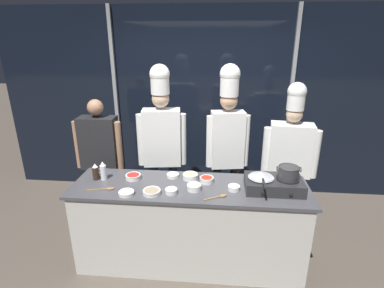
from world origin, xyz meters
TOP-DOWN VIEW (x-y plane):
  - ground_plane at (0.00, 0.00)m, footprint 24.00×24.00m
  - window_wall_back at (0.00, 1.70)m, footprint 5.92×0.09m
  - demo_counter at (0.00, 0.00)m, footprint 2.33×0.66m
  - portable_stove at (0.81, 0.00)m, footprint 0.54×0.36m
  - frying_pan at (0.68, -0.00)m, footprint 0.25×0.42m
  - stock_pot at (0.93, 0.00)m, footprint 0.22×0.19m
  - squeeze_bottle_soy at (-0.97, 0.06)m, footprint 0.07×0.07m
  - squeeze_bottle_clear at (-0.89, 0.07)m, footprint 0.06×0.06m
  - prep_bowl_chili_flakes at (0.16, 0.10)m, footprint 0.14×0.14m
  - prep_bowl_onion at (-0.16, -0.16)m, footprint 0.12×0.12m
  - prep_bowl_mushrooms at (-0.34, -0.19)m, footprint 0.17×0.17m
  - prep_bowl_chicken at (-0.20, 0.18)m, footprint 0.13×0.13m
  - prep_bowl_bell_pepper at (-0.60, 0.11)m, footprint 0.16×0.16m
  - prep_bowl_soy_glaze at (-1.00, 0.19)m, footprint 0.10×0.10m
  - prep_bowl_rice at (-0.57, -0.22)m, footprint 0.15×0.15m
  - prep_bowl_ginger at (-0.01, 0.16)m, footprint 0.16×0.16m
  - prep_bowl_bean_sprouts at (0.43, -0.04)m, footprint 0.12×0.12m
  - prep_bowl_garlic at (0.05, -0.07)m, footprint 0.14×0.14m
  - serving_spoon_slotted at (0.30, -0.19)m, footprint 0.22×0.14m
  - serving_spoon_solid at (-0.79, -0.14)m, footprint 0.26×0.10m
  - person_guest at (-1.15, 0.63)m, footprint 0.57×0.24m
  - chef_head at (-0.40, 0.68)m, footprint 0.57×0.28m
  - chef_sous at (0.37, 0.69)m, footprint 0.49×0.26m
  - chef_line at (1.10, 0.69)m, footprint 0.62×0.30m

SIDE VIEW (x-z plane):
  - ground_plane at x=0.00m, z-range 0.00..0.00m
  - demo_counter at x=0.00m, z-range 0.00..0.90m
  - serving_spoon_slotted at x=0.30m, z-range 0.90..0.92m
  - serving_spoon_solid at x=-0.79m, z-range 0.90..0.92m
  - prep_bowl_rice at x=-0.57m, z-range 0.90..0.94m
  - prep_bowl_chicken at x=-0.20m, z-range 0.90..0.94m
  - prep_bowl_soy_glaze at x=-1.00m, z-range 0.90..0.94m
  - prep_bowl_mushrooms at x=-0.34m, z-range 0.90..0.95m
  - prep_bowl_bean_sprouts at x=0.43m, z-range 0.90..0.95m
  - prep_bowl_onion at x=-0.16m, z-range 0.90..0.95m
  - prep_bowl_bell_pepper at x=-0.60m, z-range 0.90..0.95m
  - prep_bowl_chili_flakes at x=0.16m, z-range 0.90..0.96m
  - prep_bowl_garlic at x=0.05m, z-range 0.90..0.96m
  - prep_bowl_ginger at x=-0.01m, z-range 0.90..0.96m
  - portable_stove at x=0.81m, z-range 0.90..1.02m
  - person_guest at x=-1.15m, z-range 0.17..1.78m
  - squeeze_bottle_soy at x=-0.97m, z-range 0.90..1.07m
  - squeeze_bottle_clear at x=-0.89m, z-range 0.89..1.09m
  - chef_line at x=1.10m, z-range 0.11..1.94m
  - frying_pan at x=0.68m, z-range 1.02..1.08m
  - stock_pot at x=0.93m, z-range 1.03..1.15m
  - chef_head at x=-0.40m, z-range 0.17..2.18m
  - chef_sous at x=0.37m, z-range 0.21..2.23m
  - window_wall_back at x=0.00m, z-range 0.00..2.70m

